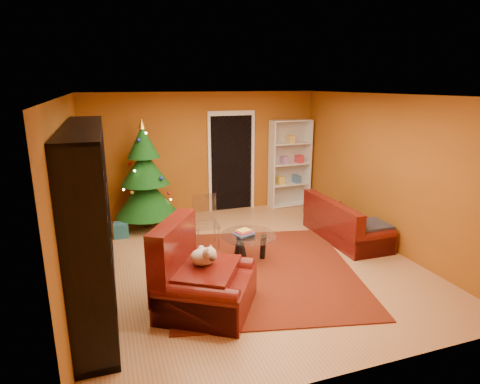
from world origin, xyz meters
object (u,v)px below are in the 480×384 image
object	(u,v)px
coffee_table	(248,248)
gift_box_red	(188,221)
rug	(264,269)
gift_box_teal	(121,230)
christmas_tree	(145,176)
media_unit	(90,218)
acrylic_chair	(206,225)
white_bookshelf	(290,164)
dog	(204,257)
armchair	(207,275)
sofa	(346,219)

from	to	relation	value
coffee_table	gift_box_red	bearing A→B (deg)	106.80
rug	gift_box_teal	world-z (taller)	gift_box_teal
christmas_tree	gift_box_teal	xyz separation A→B (m)	(-0.53, -0.39, -0.91)
media_unit	gift_box_teal	xyz separation A→B (m)	(0.41, 2.28, -1.01)
gift_box_teal	gift_box_red	size ratio (longest dim) A/B	1.29
rug	coffee_table	size ratio (longest dim) A/B	3.54
media_unit	acrylic_chair	size ratio (longest dim) A/B	3.60
gift_box_teal	white_bookshelf	distance (m)	3.99
rug	gift_box_teal	xyz separation A→B (m)	(-1.99, 2.14, 0.12)
christmas_tree	coffee_table	distance (m)	2.66
coffee_table	gift_box_teal	bearing A→B (deg)	136.64
christmas_tree	dog	distance (m)	3.27
acrylic_chair	white_bookshelf	bearing A→B (deg)	40.76
gift_box_teal	dog	distance (m)	3.03
dog	coffee_table	size ratio (longest dim) A/B	0.45
gift_box_teal	coffee_table	world-z (taller)	coffee_table
gift_box_teal	armchair	bearing A→B (deg)	-72.89
rug	acrylic_chair	world-z (taller)	acrylic_chair
armchair	sofa	xyz separation A→B (m)	(2.99, 1.48, -0.08)
media_unit	coffee_table	bearing A→B (deg)	13.34
gift_box_teal	coffee_table	xyz separation A→B (m)	(1.87, -1.76, 0.10)
media_unit	coffee_table	world-z (taller)	media_unit
acrylic_chair	sofa	bearing A→B (deg)	-5.59
armchair	dog	world-z (taller)	armchair
coffee_table	acrylic_chair	distance (m)	0.92
sofa	christmas_tree	bearing A→B (deg)	62.19
white_bookshelf	acrylic_chair	bearing A→B (deg)	-145.33
sofa	coffee_table	bearing A→B (deg)	99.86
gift_box_teal	gift_box_red	bearing A→B (deg)	7.21
gift_box_teal	dog	size ratio (longest dim) A/B	0.66
coffee_table	christmas_tree	bearing A→B (deg)	121.90
white_bookshelf	media_unit	bearing A→B (deg)	-145.91
christmas_tree	coffee_table	world-z (taller)	christmas_tree
rug	christmas_tree	xyz separation A→B (m)	(-1.46, 2.53, 1.03)
white_bookshelf	sofa	xyz separation A→B (m)	(0.07, -2.24, -0.60)
acrylic_chair	gift_box_teal	bearing A→B (deg)	147.80
gift_box_teal	sofa	world-z (taller)	sofa
gift_box_teal	coffee_table	bearing A→B (deg)	-43.36
white_bookshelf	armchair	xyz separation A→B (m)	(-2.92, -3.72, -0.53)
armchair	dog	xyz separation A→B (m)	(-0.02, 0.07, 0.23)
rug	dog	world-z (taller)	dog
media_unit	gift_box_red	distance (m)	3.15
gift_box_red	dog	xyz separation A→B (m)	(-0.41, -3.01, 0.58)
gift_box_red	sofa	world-z (taller)	sofa
christmas_tree	armchair	world-z (taller)	christmas_tree
armchair	coffee_table	xyz separation A→B (m)	(0.97, 1.15, -0.23)
gift_box_red	white_bookshelf	size ratio (longest dim) A/B	0.10
sofa	media_unit	bearing A→B (deg)	101.76
rug	white_bookshelf	world-z (taller)	white_bookshelf
armchair	acrylic_chair	bearing A→B (deg)	17.36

